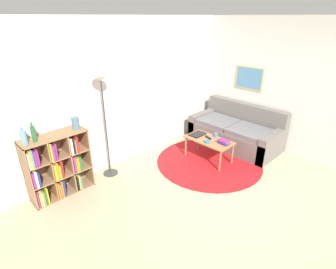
{
  "coord_description": "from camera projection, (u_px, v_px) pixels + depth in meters",
  "views": [
    {
      "loc": [
        -2.8,
        -1.39,
        2.58
      ],
      "look_at": [
        -0.13,
        1.34,
        0.85
      ],
      "focal_mm": 28.0,
      "sensor_mm": 36.0,
      "label": 1
    }
  ],
  "objects": [
    {
      "name": "ground_plane",
      "position": [
        240.0,
        213.0,
        3.76
      ],
      "size": [
        14.0,
        14.0,
        0.0
      ],
      "primitive_type": "plane",
      "color": "tan"
    },
    {
      "name": "wall_back",
      "position": [
        132.0,
        93.0,
        4.84
      ],
      "size": [
        7.61,
        0.11,
        2.6
      ],
      "color": "silver",
      "rests_on": "ground_plane"
    },
    {
      "name": "wall_right",
      "position": [
        256.0,
        83.0,
        5.49
      ],
      "size": [
        0.08,
        5.43,
        2.6
      ],
      "color": "silver",
      "rests_on": "ground_plane"
    },
    {
      "name": "rug",
      "position": [
        209.0,
        161.0,
        5.08
      ],
      "size": [
        2.01,
        2.01,
        0.01
      ],
      "color": "#B2191E",
      "rests_on": "ground_plane"
    },
    {
      "name": "bookshelf",
      "position": [
        56.0,
        167.0,
        3.98
      ],
      "size": [
        0.93,
        0.34,
        1.0
      ],
      "color": "#936B47",
      "rests_on": "ground_plane"
    },
    {
      "name": "floor_lamp",
      "position": [
        103.0,
        97.0,
        4.13
      ],
      "size": [
        0.26,
        0.26,
        1.77
      ],
      "color": "#333333",
      "rests_on": "ground_plane"
    },
    {
      "name": "couch",
      "position": [
        236.0,
        132.0,
        5.69
      ],
      "size": [
        0.91,
        1.86,
        0.86
      ],
      "color": "#66605B",
      "rests_on": "ground_plane"
    },
    {
      "name": "coffee_table",
      "position": [
        209.0,
        142.0,
        5.02
      ],
      "size": [
        0.48,
        0.91,
        0.43
      ],
      "color": "#996B42",
      "rests_on": "ground_plane"
    },
    {
      "name": "laptop",
      "position": [
        198.0,
        134.0,
        5.2
      ],
      "size": [
        0.33,
        0.22,
        0.02
      ],
      "color": "black",
      "rests_on": "coffee_table"
    },
    {
      "name": "bowl",
      "position": [
        207.0,
        141.0,
        4.88
      ],
      "size": [
        0.1,
        0.1,
        0.04
      ],
      "color": "teal",
      "rests_on": "coffee_table"
    },
    {
      "name": "book_stack_on_table",
      "position": [
        224.0,
        142.0,
        4.82
      ],
      "size": [
        0.14,
        0.21,
        0.07
      ],
      "color": "#7F287A",
      "rests_on": "coffee_table"
    },
    {
      "name": "cup",
      "position": [
        216.0,
        135.0,
        5.08
      ],
      "size": [
        0.07,
        0.07,
        0.08
      ],
      "color": "teal",
      "rests_on": "coffee_table"
    },
    {
      "name": "remote",
      "position": [
        208.0,
        138.0,
        5.06
      ],
      "size": [
        0.09,
        0.17,
        0.02
      ],
      "color": "black",
      "rests_on": "coffee_table"
    },
    {
      "name": "bottle_left",
      "position": [
        24.0,
        137.0,
        3.49
      ],
      "size": [
        0.08,
        0.08,
        0.26
      ],
      "color": "#6B93A3",
      "rests_on": "bookshelf"
    },
    {
      "name": "bottle_middle",
      "position": [
        33.0,
        134.0,
        3.57
      ],
      "size": [
        0.06,
        0.06,
        0.28
      ],
      "color": "#236633",
      "rests_on": "bookshelf"
    },
    {
      "name": "vase_on_shelf",
      "position": [
        75.0,
        123.0,
        3.99
      ],
      "size": [
        0.11,
        0.11,
        0.19
      ],
      "color": "slate",
      "rests_on": "bookshelf"
    }
  ]
}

